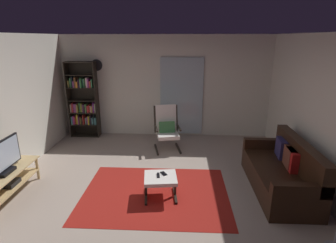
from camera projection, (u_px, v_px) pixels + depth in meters
The scene contains 14 objects.
ground_plane at pixel (156, 192), 4.62m from camera, with size 7.02×7.02×0.00m, color #AB998A.
wall_back at pixel (165, 87), 6.99m from camera, with size 5.60×0.06×2.60m, color silver.
wall_right at pixel (331, 121), 4.10m from camera, with size 0.06×6.00×2.60m, color silver.
glass_door_panel at pixel (182, 97), 6.99m from camera, with size 1.10×0.01×2.00m, color silver.
area_rug at pixel (155, 194), 4.55m from camera, with size 2.43×1.83×0.01m, color maroon.
tv_stand at pixel (7, 181), 4.36m from camera, with size 0.42×1.37×0.45m.
television at pixel (2, 159), 4.23m from camera, with size 0.20×0.87×0.54m.
bookshelf_near_tv at pixel (83, 101), 7.00m from camera, with size 0.74×0.30×1.95m.
leather_sofa at pixel (282, 172), 4.61m from camera, with size 0.82×1.87×0.88m.
lounge_armchair at pixel (167, 127), 6.29m from camera, with size 0.68×0.75×1.02m.
ottoman at pixel (160, 180), 4.38m from camera, with size 0.57×0.54×0.38m.
tv_remote at pixel (158, 175), 4.38m from camera, with size 0.04×0.14×0.02m, color black.
cell_phone at pixel (164, 174), 4.44m from camera, with size 0.07×0.14×0.01m, color black.
wall_clock at pixel (97, 65), 6.84m from camera, with size 0.29×0.03×0.29m.
Camera 1 is at (0.41, -4.03, 2.52)m, focal length 28.88 mm.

